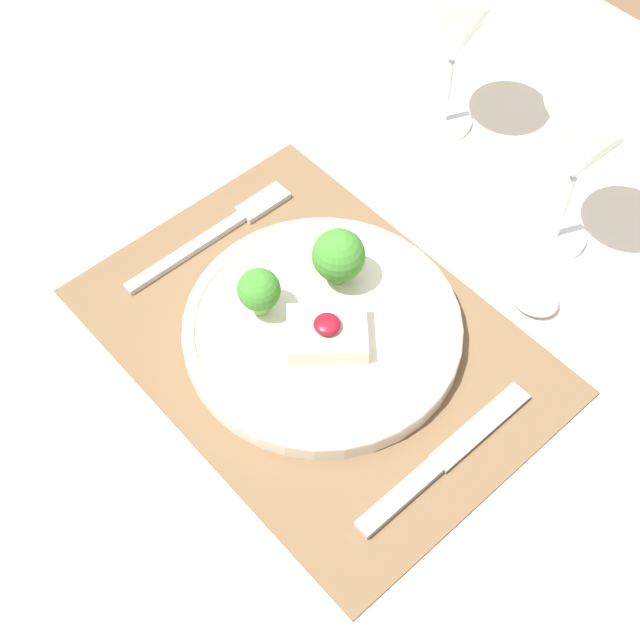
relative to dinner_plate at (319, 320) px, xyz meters
The scene contains 9 objects.
ground_plane 0.77m from the dinner_plate, 58.90° to the right, with size 8.00×8.00×0.00m, color brown.
dining_table 0.09m from the dinner_plate, 58.90° to the right, with size 1.59×1.23×0.75m.
placemat 0.02m from the dinner_plate, 58.90° to the right, with size 0.42×0.30×0.00m, color brown.
dinner_plate is the anchor object (origin of this frame).
fork 0.16m from the dinner_plate, behind, with size 0.02×0.20×0.01m.
knife 0.17m from the dinner_plate, ahead, with size 0.02×0.20×0.01m.
spoon 0.20m from the dinner_plate, 62.88° to the left, with size 0.18×0.04×0.01m.
wine_glass_near 0.29m from the dinner_plate, 74.14° to the left, with size 0.09×0.09×0.18m.
wine_glass_far 0.33m from the dinner_plate, 112.22° to the left, with size 0.09×0.09×0.18m.
Camera 1 is at (0.35, -0.30, 1.44)m, focal length 50.00 mm.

